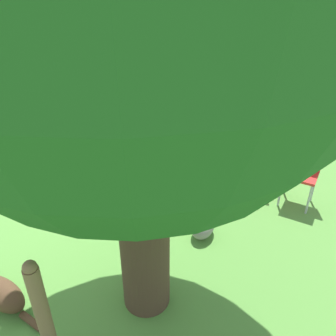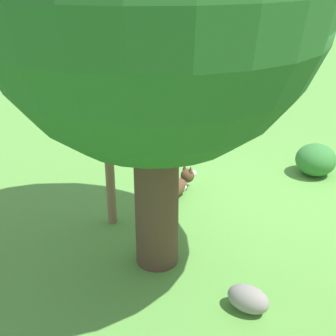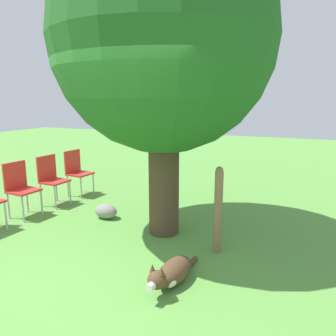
% 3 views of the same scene
% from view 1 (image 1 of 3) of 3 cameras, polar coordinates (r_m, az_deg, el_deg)
% --- Properties ---
extents(ground_plane, '(30.00, 30.00, 0.00)m').
position_cam_1_polar(ground_plane, '(4.35, -16.38, -11.34)').
color(ground_plane, '#56933D').
extents(fence_post, '(0.11, 0.11, 1.17)m').
position_cam_1_polar(fence_post, '(2.79, -20.73, -23.51)').
color(fence_post, '#846647').
rests_on(fence_post, ground_plane).
extents(red_chair_0, '(0.45, 0.47, 0.95)m').
position_cam_1_polar(red_chair_0, '(5.82, -6.32, 6.70)').
color(red_chair_0, red).
rests_on(red_chair_0, ground_plane).
extents(red_chair_1, '(0.45, 0.47, 0.95)m').
position_cam_1_polar(red_chair_1, '(5.46, -0.10, 5.39)').
color(red_chair_1, red).
rests_on(red_chair_1, ground_plane).
extents(red_chair_2, '(0.45, 0.47, 0.95)m').
position_cam_1_polar(red_chair_2, '(5.19, 6.86, 3.85)').
color(red_chair_2, red).
rests_on(red_chair_2, ground_plane).
extents(red_chair_3, '(0.45, 0.47, 0.95)m').
position_cam_1_polar(red_chair_3, '(5.00, 14.43, 2.10)').
color(red_chair_3, red).
rests_on(red_chair_3, ground_plane).
extents(red_chair_4, '(0.45, 0.47, 0.95)m').
position_cam_1_polar(red_chair_4, '(4.91, 22.43, 0.20)').
color(red_chair_4, red).
rests_on(red_chair_4, ground_plane).
extents(garden_rock, '(0.41, 0.27, 0.25)m').
position_cam_1_polar(garden_rock, '(4.15, 6.11, -10.15)').
color(garden_rock, gray).
rests_on(garden_rock, ground_plane).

